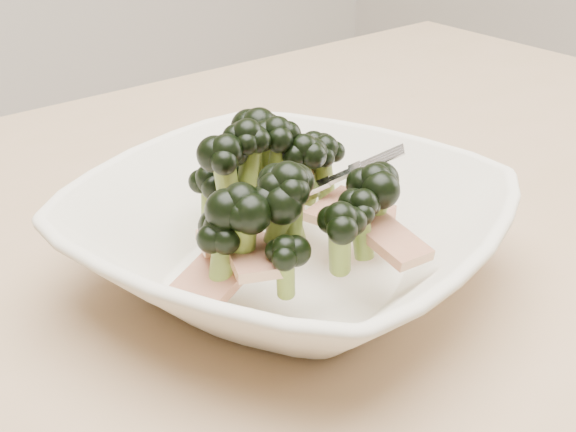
{
  "coord_description": "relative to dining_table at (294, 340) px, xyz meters",
  "views": [
    {
      "loc": [
        -0.35,
        -0.42,
        1.04
      ],
      "look_at": [
        -0.05,
        -0.05,
        0.8
      ],
      "focal_mm": 50.0,
      "sensor_mm": 36.0,
      "label": 1
    }
  ],
  "objects": [
    {
      "name": "dining_table",
      "position": [
        0.0,
        0.0,
        0.0
      ],
      "size": [
        1.2,
        0.8,
        0.75
      ],
      "color": "tan",
      "rests_on": "ground"
    },
    {
      "name": "broccoli_dish",
      "position": [
        -0.05,
        -0.05,
        0.14
      ],
      "size": [
        0.36,
        0.36,
        0.11
      ],
      "color": "silver",
      "rests_on": "dining_table"
    }
  ]
}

